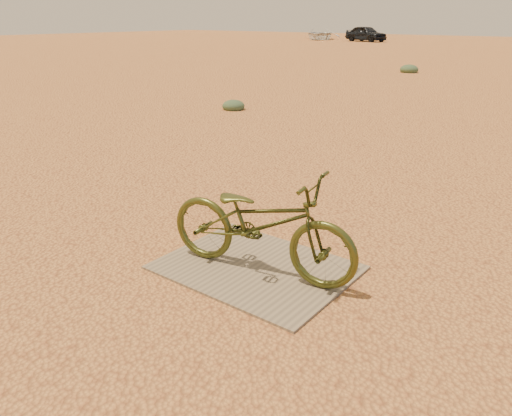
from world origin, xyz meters
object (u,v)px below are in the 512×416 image
Objects in this scene: boat_near_left at (319,34)px; plywood_board at (256,267)px; car at (366,34)px; bicycle at (261,223)px.

plywood_board is at bearing -78.57° from boat_near_left.
plywood_board is at bearing -138.62° from car.
bicycle is 47.76m from boat_near_left.
bicycle is at bearing -78.51° from boat_near_left.
plywood_board is 47.68m from boat_near_left.
car is (-18.49, 40.37, 0.19)m from bicycle.
car reaches higher than boat_near_left.
plywood_board is 0.42× the size of car.
plywood_board is 0.33× the size of boat_near_left.
car reaches higher than bicycle.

